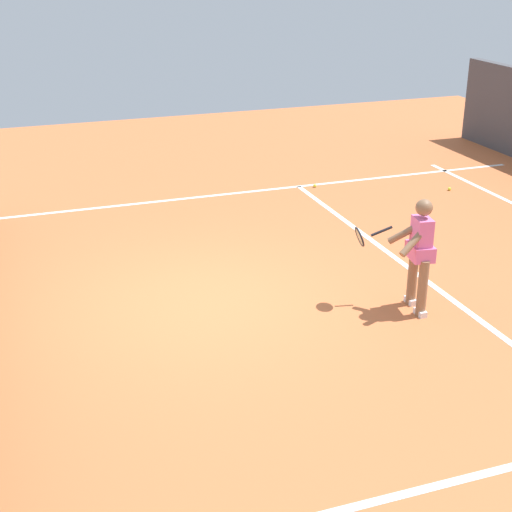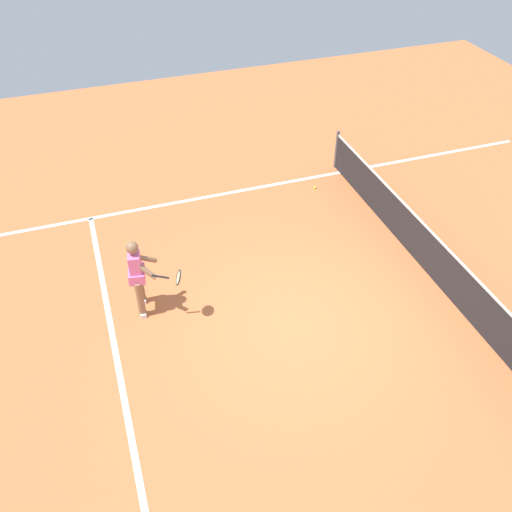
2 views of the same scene
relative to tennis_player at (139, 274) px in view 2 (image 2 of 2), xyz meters
The scene contains 6 objects.
ground_plane 2.93m from the tennis_player, 64.62° to the left, with size 23.67×23.67×0.00m, color #C66638.
service_line_marking 1.61m from the tennis_player, 28.66° to the right, with size 8.82×0.10×0.01m, color white.
sideline_left_marking 4.17m from the tennis_player, 141.69° to the left, with size 0.10×16.21×0.01m, color white.
court_net 5.64m from the tennis_player, 77.67° to the left, with size 9.50×0.08×1.00m.
tennis_player is the anchor object (origin of this frame).
tennis_ball_far 5.42m from the tennis_player, 120.60° to the left, with size 0.07×0.07×0.07m, color #D1E533.
Camera 2 is at (6.33, -2.90, 7.30)m, focal length 38.81 mm.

